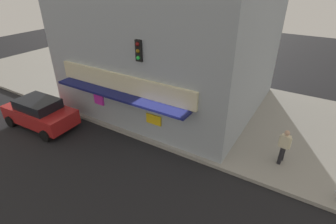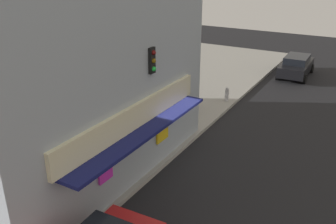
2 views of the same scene
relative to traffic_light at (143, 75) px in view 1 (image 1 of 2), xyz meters
name	(u,v)px [view 1 (image 1 of 2)]	position (x,y,z in m)	size (l,w,h in m)	color
ground_plane	(163,149)	(1.31, -0.40, -3.49)	(64.20, 64.20, 0.00)	black
sidewalk	(206,107)	(1.31, 4.69, -3.40)	(42.80, 10.18, 0.18)	gray
corner_building	(174,38)	(-1.12, 4.68, 0.68)	(10.70, 10.60, 7.98)	#9EA8B2
traffic_light	(143,75)	(0.00, 0.00, 0.00)	(0.32, 0.58, 5.17)	black
trash_can	(135,117)	(-1.23, 0.68, -2.92)	(0.57, 0.57, 0.78)	#2D2D2D
pedestrian	(284,145)	(6.42, 1.38, -2.42)	(0.53, 0.52, 1.65)	black
potted_plant_by_doorway	(199,124)	(2.31, 1.54, -2.74)	(0.58, 0.58, 0.96)	brown
potted_plant_by_window	(167,118)	(0.50, 1.26, -2.77)	(0.59, 0.59, 0.92)	#59595B
parked_car_red	(40,113)	(-5.70, -2.09, -2.64)	(4.24, 2.22, 1.63)	#AD1E1E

